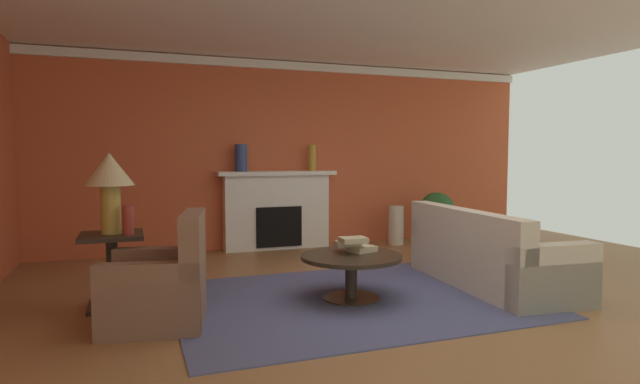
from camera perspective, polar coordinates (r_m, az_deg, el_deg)
name	(u,v)px	position (r m, az deg, el deg)	size (l,w,h in m)	color
ground_plane	(392,300)	(5.26, 7.95, -11.71)	(9.87, 9.87, 0.00)	olive
wall_fireplace	(293,155)	(8.12, -3.02, 4.14)	(8.19, 0.12, 2.86)	#C65633
ceiling_panel	(381,9)	(5.52, 6.72, 19.41)	(8.19, 7.08, 0.06)	white
crown_moulding	(294,66)	(8.15, -2.89, 13.67)	(8.19, 0.08, 0.12)	white
area_rug	(351,299)	(5.24, 3.44, -11.68)	(3.39, 2.56, 0.01)	#4C517A
fireplace	(277,212)	(7.88, -4.78, -2.21)	(1.80, 0.35, 1.18)	white
sofa	(488,259)	(5.96, 18.03, -7.02)	(1.04, 2.16, 0.85)	beige
armchair_near_window	(160,289)	(4.62, -17.20, -10.15)	(0.94, 0.94, 0.95)	brown
coffee_table	(351,266)	(5.16, 3.46, -8.15)	(1.00, 1.00, 0.45)	#2D2319
side_table	(112,266)	(5.24, -21.90, -7.52)	(0.56, 0.56, 0.70)	#2D2319
table_lamp	(110,177)	(5.14, -22.15, 1.52)	(0.44, 0.44, 0.75)	#B28E38
vase_mantel_left	(241,158)	(7.65, -8.70, 3.73)	(0.18, 0.18, 0.40)	navy
vase_tall_corner	(396,225)	(8.33, 8.37, -3.63)	(0.24, 0.24, 0.62)	beige
vase_mantel_right	(312,158)	(7.94, -0.88, 3.79)	(0.12, 0.12, 0.40)	#B7892D
vase_on_side_table	(128,220)	(5.05, -20.37, -2.89)	(0.10, 0.10, 0.27)	#9E3328
book_red_cover	(362,249)	(5.28, 4.67, -6.27)	(0.25, 0.20, 0.06)	tan
book_art_folio	(348,243)	(5.27, 3.09, -5.67)	(0.25, 0.16, 0.05)	tan
book_small_novel	(353,240)	(5.16, 3.69, -5.30)	(0.26, 0.19, 0.05)	tan
potted_plant	(437,214)	(8.42, 12.71, -2.34)	(0.56, 0.56, 0.83)	#BCB29E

